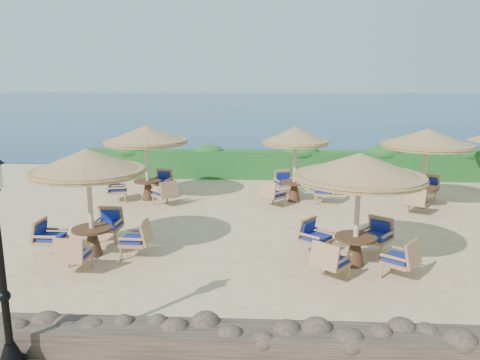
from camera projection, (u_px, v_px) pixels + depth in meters
ground at (301, 231)px, 13.37m from camera, size 120.00×120.00×0.00m
sea at (271, 103)px, 81.68m from camera, size 160.00×160.00×0.00m
hedge at (289, 165)px, 20.27m from camera, size 18.00×0.90×1.20m
stone_wall at (331, 344)px, 7.27m from camera, size 15.00×0.65×0.44m
lamp_post at (2, 273)px, 6.65m from camera, size 0.44×0.44×3.31m
cafe_set_0 at (89, 184)px, 11.15m from camera, size 2.82×2.82×2.65m
cafe_set_1 at (358, 188)px, 10.52m from camera, size 2.97×2.97×2.65m
cafe_set_3 at (146, 146)px, 16.41m from camera, size 2.93×2.93×2.65m
cafe_set_4 at (295, 152)px, 16.26m from camera, size 2.67×2.69×2.65m
cafe_set_5 at (427, 147)px, 15.46m from camera, size 2.98×2.98×2.65m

